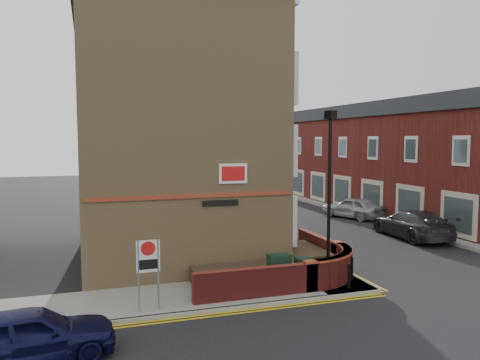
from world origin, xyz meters
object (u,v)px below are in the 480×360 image
at_px(lamppost, 329,196).
at_px(silver_car_near, 251,210).
at_px(navy_hatchback, 30,335).
at_px(utility_cabinet_large, 279,271).
at_px(zone_sign, 148,262).

height_order(lamppost, silver_car_near, lamppost).
xyz_separation_m(lamppost, navy_hatchback, (-9.72, -3.01, -2.66)).
distance_m(utility_cabinet_large, silver_car_near, 14.57).
bearing_deg(navy_hatchback, lamppost, -79.78).
bearing_deg(navy_hatchback, utility_cabinet_large, -75.30).
bearing_deg(lamppost, silver_car_near, 81.95).
height_order(utility_cabinet_large, zone_sign, zone_sign).
xyz_separation_m(utility_cabinet_large, navy_hatchback, (-7.82, -3.11, -0.04)).
height_order(zone_sign, navy_hatchback, zone_sign).
xyz_separation_m(lamppost, utility_cabinet_large, (-1.90, 0.10, -2.62)).
relative_size(lamppost, silver_car_near, 1.48).
relative_size(utility_cabinet_large, zone_sign, 0.55).
height_order(utility_cabinet_large, silver_car_near, silver_car_near).
distance_m(lamppost, silver_car_near, 14.52).
relative_size(zone_sign, silver_car_near, 0.52).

